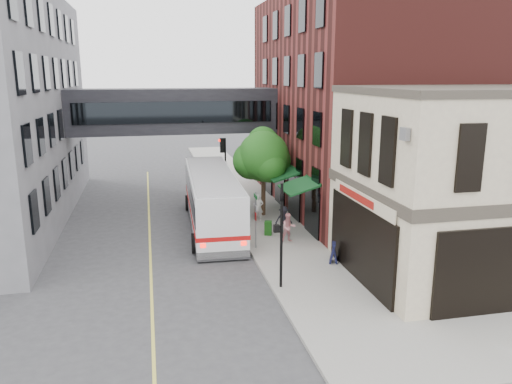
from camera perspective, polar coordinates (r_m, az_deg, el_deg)
name	(u,v)px	position (r m, az deg, el deg)	size (l,w,h in m)	color
ground	(284,312)	(19.88, 3.24, -13.52)	(120.00, 120.00, 0.00)	#38383A
sidewalk_main	(257,212)	(33.03, 0.11, -2.29)	(4.00, 60.00, 0.15)	gray
corner_building	(469,184)	(24.02, 23.13, 0.82)	(10.19, 8.12, 8.45)	#BCAB90
brick_building	(368,104)	(35.37, 12.67, 9.81)	(13.76, 18.00, 14.00)	#521D19
skyway_bridge	(174,111)	(35.19, -9.40, 9.14)	(14.00, 3.18, 3.00)	black
traffic_signal_near	(281,223)	(20.65, 2.85, -3.55)	(0.44, 0.22, 4.60)	black
traffic_signal_far	(223,157)	(34.90, -3.75, 4.02)	(0.53, 0.28, 4.50)	black
street_sign_pole	(256,215)	(25.61, -0.04, -2.62)	(0.08, 0.75, 3.00)	gray
street_tree	(263,156)	(31.49, 0.76, 4.09)	(3.80, 3.20, 5.60)	#382619
lane_marking	(150,239)	(28.51, -12.05, -5.30)	(0.12, 40.00, 0.01)	#D8CC4C
bus	(212,197)	(29.78, -5.04, -0.63)	(3.30, 12.11, 3.23)	white
pedestrian_a	(258,207)	(30.65, 0.27, -1.78)	(0.60, 0.40, 1.65)	silver
pedestrian_b	(289,227)	(26.90, 3.74, -4.07)	(0.77, 0.60, 1.58)	pink
pedestrian_c	(284,220)	(28.28, 3.18, -3.19)	(1.01, 0.58, 1.57)	black
newspaper_box	(268,228)	(28.05, 1.40, -4.14)	(0.40, 0.35, 0.79)	#164F12
sandwich_board	(334,253)	(24.31, 8.86, -6.86)	(0.36, 0.56, 0.99)	black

